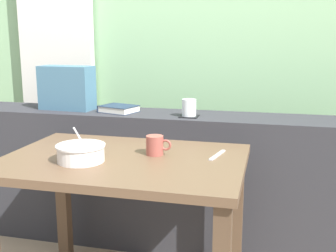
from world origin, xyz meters
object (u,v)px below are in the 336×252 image
closed_book (119,109)px  throw_pillow (67,88)px  soup_bowl (81,153)px  breakfast_table (124,183)px  fork_utensil (217,155)px  ceramic_mug (155,145)px  coaster_square (189,116)px  juice_glass (189,108)px

closed_book → throw_pillow: bearing=177.1°
closed_book → soup_bowl: bearing=-81.8°
breakfast_table → throw_pillow: size_ratio=3.22×
breakfast_table → closed_book: size_ratio=4.38×
breakfast_table → fork_utensil: (0.39, 0.13, 0.12)m
closed_book → fork_utensil: (0.64, -0.50, -0.10)m
throw_pillow → soup_bowl: throw_pillow is taller
fork_utensil → throw_pillow: bearing=164.6°
throw_pillow → fork_utensil: size_ratio=1.88×
ceramic_mug → coaster_square: bearing=84.3°
breakfast_table → soup_bowl: (-0.15, -0.10, 0.15)m
breakfast_table → soup_bowl: soup_bowl is taller
breakfast_table → ceramic_mug: 0.21m
coaster_square → soup_bowl: bearing=-115.5°
soup_bowl → ceramic_mug: (0.27, 0.17, 0.01)m
closed_book → ceramic_mug: (0.38, -0.55, -0.06)m
throw_pillow → fork_utensil: (0.97, -0.52, -0.21)m
soup_bowl → fork_utensil: (0.54, 0.22, -0.03)m
coaster_square → closed_book: closed_book is taller
closed_book → ceramic_mug: size_ratio=2.08×
breakfast_table → juice_glass: 0.65m
juice_glass → ceramic_mug: 0.51m
breakfast_table → soup_bowl: bearing=-147.7°
closed_book → soup_bowl: size_ratio=1.16×
breakfast_table → coaster_square: coaster_square is taller
closed_book → fork_utensil: closed_book is taller
breakfast_table → juice_glass: size_ratio=11.21×
juice_glass → fork_utensil: size_ratio=0.54×
coaster_square → juice_glass: 0.05m
closed_book → soup_bowl: 0.73m
juice_glass → closed_book: (-0.43, 0.05, -0.03)m
ceramic_mug → closed_book: bearing=124.4°
juice_glass → soup_bowl: bearing=-115.5°
throw_pillow → ceramic_mug: bearing=-38.7°
ceramic_mug → soup_bowl: bearing=-147.7°
coaster_square → ceramic_mug: 0.51m
fork_utensil → ceramic_mug: 0.27m
throw_pillow → soup_bowl: (0.44, -0.74, -0.17)m
coaster_square → ceramic_mug: bearing=-95.7°
fork_utensil → ceramic_mug: ceramic_mug is taller
breakfast_table → closed_book: closed_book is taller
juice_glass → breakfast_table: bearing=-106.5°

